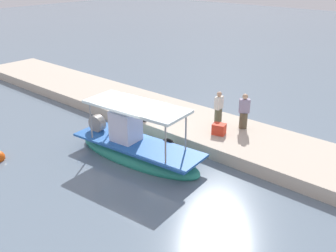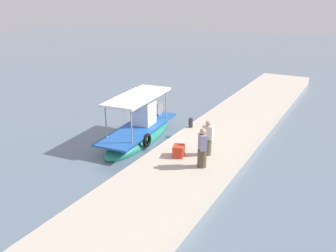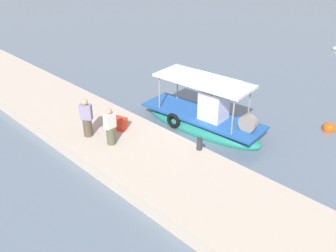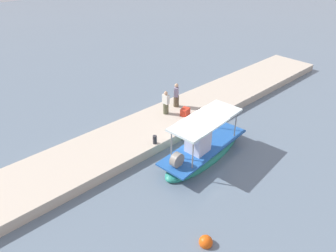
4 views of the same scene
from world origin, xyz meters
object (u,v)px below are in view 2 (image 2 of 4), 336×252
object	(u,v)px
fisherman_near_bollard	(208,139)
fisherman_by_crate	(202,150)
cargo_crate	(179,151)
marker_buoy	(125,106)
main_fishing_boat	(140,131)
mooring_bollard	(191,123)

from	to	relation	value
fisherman_near_bollard	fisherman_by_crate	bearing A→B (deg)	-167.25
cargo_crate	marker_buoy	bearing A→B (deg)	49.43
main_fishing_boat	mooring_bollard	size ratio (longest dim) A/B	12.59
fisherman_near_bollard	mooring_bollard	bearing A→B (deg)	37.39
main_fishing_boat	cargo_crate	distance (m)	3.98
fisherman_near_bollard	fisherman_by_crate	xyz separation A→B (m)	(-1.25, -0.28, 0.04)
fisherman_near_bollard	mooring_bollard	xyz separation A→B (m)	(2.91, 2.22, -0.48)
fisherman_by_crate	marker_buoy	xyz separation A→B (m)	(6.89, 8.84, -1.24)
marker_buoy	fisherman_near_bollard	bearing A→B (deg)	-123.38
mooring_bollard	marker_buoy	size ratio (longest dim) A/B	0.88
fisherman_near_bollard	marker_buoy	size ratio (longest dim) A/B	2.81
fisherman_near_bollard	marker_buoy	distance (m)	10.32
cargo_crate	marker_buoy	distance (m)	9.89
main_fishing_boat	mooring_bollard	bearing A→B (deg)	-53.66
fisherman_near_bollard	fisherman_by_crate	world-z (taller)	fisherman_by_crate
fisherman_by_crate	marker_buoy	size ratio (longest dim) A/B	2.97
fisherman_near_bollard	mooring_bollard	size ratio (longest dim) A/B	3.18
fisherman_near_bollard	fisherman_by_crate	distance (m)	1.28
main_fishing_boat	cargo_crate	xyz separation A→B (m)	(-2.02, -3.41, 0.36)
mooring_bollard	marker_buoy	bearing A→B (deg)	66.67
fisherman_near_bollard	cargo_crate	xyz separation A→B (m)	(-0.78, 1.07, -0.49)
fisherman_near_bollard	main_fishing_boat	bearing A→B (deg)	74.42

